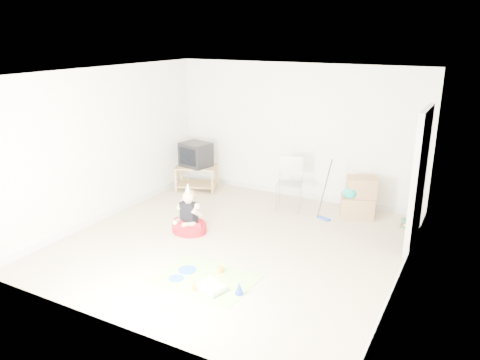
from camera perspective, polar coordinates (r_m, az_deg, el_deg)
The scene contains 16 objects.
ground at distance 7.37m, azimuth -0.80°, elevation -7.63°, with size 5.00×5.00×0.00m, color #C0AC89.
doorway_recess at distance 7.37m, azimuth 21.08°, elevation -0.31°, with size 0.02×0.90×2.05m, color black.
tv_stand at distance 9.70m, azimuth -5.33°, elevation 0.51°, with size 0.94×0.76×0.51m.
crt_tv at distance 9.57m, azimuth -5.41°, elevation 3.11°, with size 0.57×0.47×0.49m, color black.
folding_chair at distance 8.58m, azimuth 6.04°, elevation -0.50°, with size 0.55×0.53×1.00m.
cardboard_boxes at distance 8.52m, azimuth 14.24°, elevation -2.12°, with size 0.68×0.61×0.72m.
floor_mop at distance 8.28m, azimuth 10.24°, elevation -3.03°, with size 0.27×0.33×1.03m.
book_pile at distance 8.44m, azimuth 19.82°, elevation -4.97°, with size 0.24×0.27×0.11m.
seated_woman at distance 7.71m, azimuth -6.23°, elevation -5.04°, with size 0.63×0.63×0.85m.
party_mat at distance 6.39m, azimuth -4.29°, elevation -11.91°, with size 1.30×0.94×0.01m, color #FF3595.
birthday_cake at distance 6.10m, azimuth -3.52°, elevation -13.02°, with size 0.36×0.32×0.15m.
blue_plate_near at distance 6.60m, azimuth -6.48°, elevation -10.83°, with size 0.24×0.24×0.01m, color blue.
blue_plate_far at distance 6.42m, azimuth -7.81°, elevation -11.79°, with size 0.20×0.20×0.01m, color blue.
orange_cup_near at distance 6.50m, azimuth -2.44°, elevation -10.84°, with size 0.08×0.08×0.09m, color orange.
orange_cup_far at distance 6.13m, azimuth -5.62°, elevation -12.90°, with size 0.07×0.07×0.08m, color orange.
blue_party_hat at distance 6.00m, azimuth -0.09°, elevation -13.05°, with size 0.11×0.11×0.16m, color #1B39C0.
Camera 1 is at (3.25, -5.81, 3.16)m, focal length 35.00 mm.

